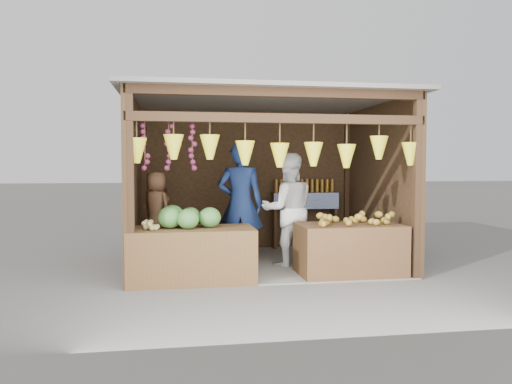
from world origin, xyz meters
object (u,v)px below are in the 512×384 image
counter_right (349,250)px  woman_standing (288,210)px  counter_left (192,255)px  vendor_seated (156,209)px  man_standing (240,205)px

counter_right → woman_standing: bearing=132.1°
counter_left → vendor_seated: size_ratio=1.45×
man_standing → woman_standing: (0.75, -0.07, -0.09)m
man_standing → vendor_seated: (-1.30, 0.26, -0.07)m
counter_left → counter_right: 2.26m
vendor_seated → man_standing: bearing=-147.1°
counter_right → woman_standing: 1.20m
counter_left → man_standing: bearing=48.4°
counter_left → woman_standing: (1.53, 0.82, 0.52)m
counter_right → man_standing: man_standing is taller
counter_right → man_standing: 1.81m
woman_standing → vendor_seated: woman_standing is taller
woman_standing → man_standing: bearing=-5.4°
counter_left → man_standing: (0.78, 0.88, 0.61)m
counter_right → vendor_seated: bearing=157.9°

